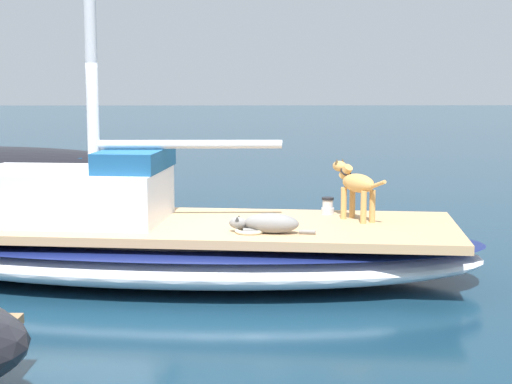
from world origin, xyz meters
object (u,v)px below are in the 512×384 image
Objects in this scene: dog_grey at (268,223)px; sailboat_main at (171,249)px; dog_tan at (356,185)px; deck_winch at (328,206)px; coiled_rope at (250,231)px.

sailboat_main is at bearing 58.12° from dog_grey.
dog_tan reaches higher than dog_grey.
sailboat_main is at bearing 104.69° from deck_winch.
dog_tan is at bearing -87.83° from sailboat_main.
deck_winch is (0.41, 0.28, -0.32)m from dog_tan.
sailboat_main is 2.30m from dog_tan.
dog_tan reaches higher than deck_winch.
dog_tan is (0.08, -2.18, 0.75)m from sailboat_main.
deck_winch is (0.50, -1.89, 0.42)m from sailboat_main.
coiled_rope is at bearing 121.15° from dog_tan.
dog_tan is 4.01× the size of deck_winch.
deck_winch is at bearing -32.93° from dog_grey.
dog_tan reaches higher than coiled_rope.
dog_grey is at bearing -121.88° from sailboat_main.
deck_winch is 1.53m from coiled_rope.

